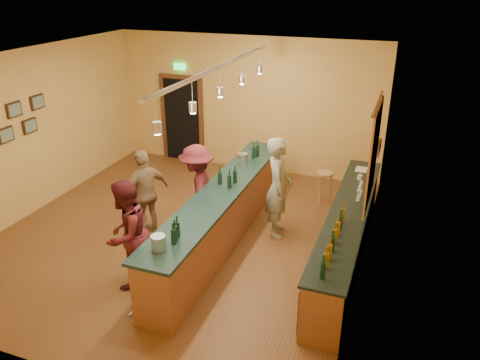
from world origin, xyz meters
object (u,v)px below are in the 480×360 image
(bar_stool, at_px, (325,179))
(back_counter, at_px, (347,234))
(customer_b, at_px, (146,193))
(tasting_bar, at_px, (222,212))
(bartender, at_px, (278,187))
(customer_a, at_px, (126,234))
(customer_c, at_px, (197,190))

(bar_stool, bearing_deg, back_counter, -69.41)
(back_counter, distance_m, bar_stool, 2.16)
(customer_b, bearing_deg, tasting_bar, 122.02)
(bartender, height_order, customer_a, bartender)
(bartender, height_order, customer_b, bartender)
(back_counter, height_order, customer_a, customer_a)
(customer_a, distance_m, customer_c, 1.83)
(tasting_bar, xyz_separation_m, customer_a, (-0.88, -1.64, 0.26))
(customer_a, height_order, customer_c, customer_a)
(customer_c, bearing_deg, tasting_bar, 56.52)
(back_counter, xyz_separation_m, customer_c, (-2.71, -0.02, 0.37))
(back_counter, bearing_deg, customer_c, -179.62)
(customer_b, bearing_deg, back_counter, 120.01)
(tasting_bar, distance_m, bar_stool, 2.61)
(back_counter, height_order, customer_b, customer_b)
(tasting_bar, bearing_deg, customer_a, -118.25)
(customer_c, bearing_deg, customer_b, -83.96)
(customer_a, bearing_deg, bar_stool, 149.45)
(back_counter, relative_size, customer_c, 2.64)
(back_counter, relative_size, customer_a, 2.62)
(bar_stool, bearing_deg, tasting_bar, -122.51)
(tasting_bar, height_order, bartender, bartender)
(customer_a, bearing_deg, customer_b, -159.70)
(tasting_bar, height_order, customer_a, customer_a)
(customer_b, bearing_deg, customer_a, 44.01)
(customer_c, height_order, bar_stool, customer_c)
(customer_b, relative_size, bar_stool, 2.39)
(bartender, relative_size, customer_c, 1.09)
(tasting_bar, distance_m, customer_a, 1.88)
(tasting_bar, height_order, customer_c, customer_c)
(tasting_bar, relative_size, bar_stool, 7.39)
(back_counter, height_order, bartender, bartender)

